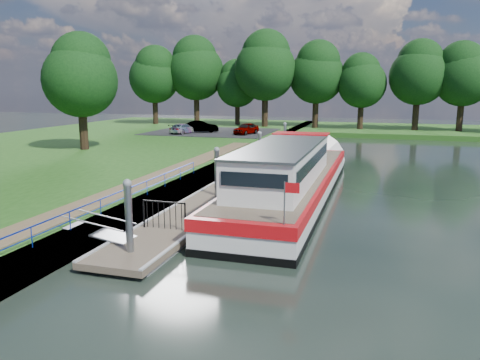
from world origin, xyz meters
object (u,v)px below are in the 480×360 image
(pontoon, at_px, (241,183))
(car_b, at_px, (201,127))
(barge, at_px, (293,177))
(car_a, at_px, (246,129))
(car_c, at_px, (183,128))

(pontoon, height_order, car_b, car_b)
(pontoon, distance_m, barge, 4.24)
(car_a, relative_size, car_c, 0.96)
(barge, bearing_deg, car_b, 121.13)
(pontoon, relative_size, car_b, 7.43)
(car_b, bearing_deg, pontoon, -176.91)
(barge, height_order, car_b, barge)
(car_a, xyz_separation_m, car_c, (-7.08, -1.19, -0.07))
(car_c, bearing_deg, car_a, -157.69)
(barge, relative_size, car_a, 5.76)
(car_a, height_order, car_b, car_b)
(pontoon, bearing_deg, car_c, 121.44)
(car_a, relative_size, car_b, 0.91)
(pontoon, height_order, car_a, car_a)
(pontoon, xyz_separation_m, car_a, (-6.24, 22.99, 1.28))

